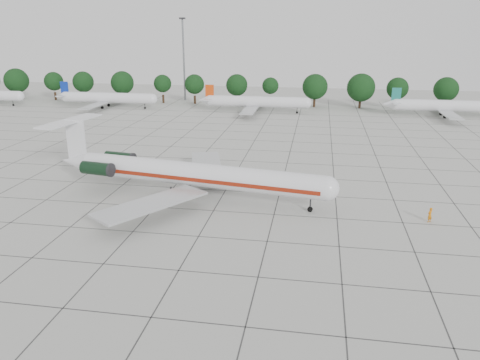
{
  "coord_description": "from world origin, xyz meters",
  "views": [
    {
      "loc": [
        12.89,
        -55.81,
        23.29
      ],
      "look_at": [
        3.06,
        2.87,
        3.5
      ],
      "focal_mm": 35.0,
      "sensor_mm": 36.0,
      "label": 1
    }
  ],
  "objects_px": {
    "floodlight_mast": "(184,55)",
    "bg_airliner_c": "(256,102)",
    "bg_airliner_d": "(447,106)",
    "main_airliner": "(183,173)",
    "ground_crew": "(430,215)",
    "bg_airliner_b": "(107,98)"
  },
  "relations": [
    {
      "from": "bg_airliner_d",
      "to": "floodlight_mast",
      "type": "bearing_deg",
      "value": 167.33
    },
    {
      "from": "floodlight_mast",
      "to": "main_airliner",
      "type": "bearing_deg",
      "value": -74.28
    },
    {
      "from": "bg_airliner_b",
      "to": "bg_airliner_d",
      "type": "relative_size",
      "value": 1.0
    },
    {
      "from": "bg_airliner_d",
      "to": "ground_crew",
      "type": "bearing_deg",
      "value": -104.65
    },
    {
      "from": "floodlight_mast",
      "to": "bg_airliner_c",
      "type": "bearing_deg",
      "value": -35.93
    },
    {
      "from": "ground_crew",
      "to": "bg_airliner_c",
      "type": "xyz_separation_m",
      "value": [
        -31.42,
        72.47,
        1.95
      ]
    },
    {
      "from": "bg_airliner_c",
      "to": "bg_airliner_d",
      "type": "relative_size",
      "value": 1.0
    },
    {
      "from": "main_airliner",
      "to": "bg_airliner_d",
      "type": "distance_m",
      "value": 87.26
    },
    {
      "from": "bg_airliner_b",
      "to": "floodlight_mast",
      "type": "bearing_deg",
      "value": 45.49
    },
    {
      "from": "ground_crew",
      "to": "bg_airliner_d",
      "type": "bearing_deg",
      "value": -146.74
    },
    {
      "from": "ground_crew",
      "to": "bg_airliner_c",
      "type": "relative_size",
      "value": 0.07
    },
    {
      "from": "floodlight_mast",
      "to": "bg_airliner_b",
      "type": "bearing_deg",
      "value": -134.51
    },
    {
      "from": "main_airliner",
      "to": "floodlight_mast",
      "type": "xyz_separation_m",
      "value": [
        -24.57,
        87.28,
        10.78
      ]
    },
    {
      "from": "main_airliner",
      "to": "floodlight_mast",
      "type": "height_order",
      "value": "floodlight_mast"
    },
    {
      "from": "main_airliner",
      "to": "bg_airliner_c",
      "type": "height_order",
      "value": "main_airliner"
    },
    {
      "from": "bg_airliner_c",
      "to": "main_airliner",
      "type": "bearing_deg",
      "value": -91.05
    },
    {
      "from": "ground_crew",
      "to": "bg_airliner_c",
      "type": "height_order",
      "value": "bg_airliner_c"
    },
    {
      "from": "main_airliner",
      "to": "bg_airliner_b",
      "type": "bearing_deg",
      "value": 131.25
    },
    {
      "from": "main_airliner",
      "to": "bg_airliner_d",
      "type": "relative_size",
      "value": 1.49
    },
    {
      "from": "bg_airliner_d",
      "to": "floodlight_mast",
      "type": "relative_size",
      "value": 1.11
    },
    {
      "from": "bg_airliner_b",
      "to": "bg_airliner_c",
      "type": "relative_size",
      "value": 1.0
    },
    {
      "from": "ground_crew",
      "to": "bg_airliner_b",
      "type": "bearing_deg",
      "value": -85.98
    }
  ]
}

